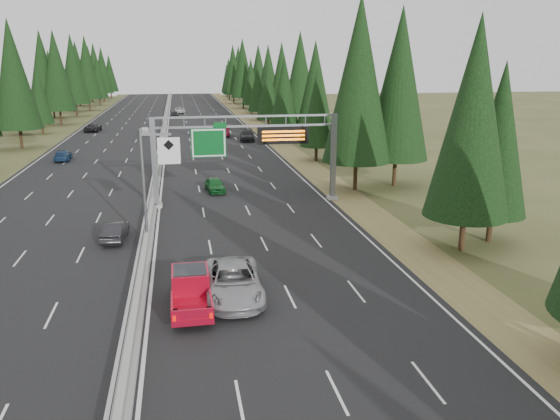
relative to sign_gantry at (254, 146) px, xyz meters
The scene contains 19 objects.
road 46.29m from the sign_gantry, 101.18° to the left, with size 32.00×260.00×0.08m, color black.
shoulder_right 46.28m from the sign_gantry, 78.86° to the left, with size 3.60×260.00×0.06m, color olive.
shoulder_left 52.70m from the sign_gantry, 120.63° to the left, with size 3.60×260.00×0.06m, color #3D4620.
median_barrier 46.25m from the sign_gantry, 101.18° to the left, with size 0.70×260.00×0.85m.
sign_gantry is the anchor object (origin of this frame).
hov_sign_pole 12.96m from the sign_gantry, 130.04° to the right, with size 2.80×0.50×8.00m.
tree_row_right 37.11m from the sign_gantry, 69.06° to the left, with size 12.05×239.79×18.46m.
tree_row_left 55.94m from the sign_gantry, 123.76° to the left, with size 12.01×237.90×18.81m.
silver_minivan 20.71m from the sign_gantry, 101.12° to the right, with size 2.95×6.41×1.78m, color #9B9B9F.
red_pickup 21.77m from the sign_gantry, 106.85° to the right, with size 1.99×5.58×1.82m.
car_ahead_green 7.53m from the sign_gantry, 121.86° to the left, with size 1.61×3.99×1.36m, color #155C22.
car_ahead_dkred 45.81m from the sign_gantry, 88.33° to the left, with size 1.57×4.50×1.48m, color #5C0D1E.
car_ahead_dkgrey 40.41m from the sign_gantry, 83.72° to the left, with size 2.30×5.66×1.64m, color black.
car_ahead_white 90.96m from the sign_gantry, 93.67° to the left, with size 2.40×5.19×1.44m, color silver.
car_ahead_far 81.03m from the sign_gantry, 94.98° to the left, with size 1.63×4.05×1.38m, color black.
car_onc_near 14.82m from the sign_gantry, 142.49° to the right, with size 1.43×4.10×1.35m, color black.
car_onc_blue 33.89m from the sign_gantry, 128.98° to the left, with size 1.89×4.65×1.35m, color navy.
car_onc_white 51.95m from the sign_gantry, 103.51° to the left, with size 1.68×4.17×1.42m, color white.
car_onc_far 61.05m from the sign_gantry, 110.79° to the left, with size 2.45×5.31×1.48m, color black.
Camera 1 is at (2.47, -12.21, 12.38)m, focal length 35.00 mm.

